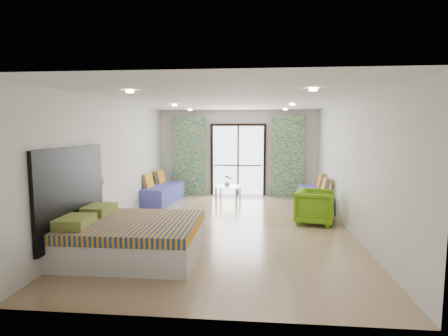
# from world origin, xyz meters

# --- Properties ---
(floor) EXTENTS (5.00, 7.50, 0.01)m
(floor) POSITION_xyz_m (0.00, 0.00, 0.00)
(floor) COLOR #957859
(floor) RESTS_ON ground
(ceiling) EXTENTS (5.00, 7.50, 0.01)m
(ceiling) POSITION_xyz_m (0.00, 0.00, 2.70)
(ceiling) COLOR silver
(ceiling) RESTS_ON ground
(wall_back) EXTENTS (5.00, 0.01, 2.70)m
(wall_back) POSITION_xyz_m (0.00, 3.75, 1.35)
(wall_back) COLOR silver
(wall_back) RESTS_ON ground
(wall_front) EXTENTS (5.00, 0.01, 2.70)m
(wall_front) POSITION_xyz_m (0.00, -3.75, 1.35)
(wall_front) COLOR silver
(wall_front) RESTS_ON ground
(wall_left) EXTENTS (0.01, 7.50, 2.70)m
(wall_left) POSITION_xyz_m (-2.50, 0.00, 1.35)
(wall_left) COLOR silver
(wall_left) RESTS_ON ground
(wall_right) EXTENTS (0.01, 7.50, 2.70)m
(wall_right) POSITION_xyz_m (2.50, 0.00, 1.35)
(wall_right) COLOR silver
(wall_right) RESTS_ON ground
(balcony_door) EXTENTS (1.76, 0.08, 2.28)m
(balcony_door) POSITION_xyz_m (0.00, 3.72, 1.26)
(balcony_door) COLOR black
(balcony_door) RESTS_ON floor
(balcony_rail) EXTENTS (1.52, 0.03, 0.04)m
(balcony_rail) POSITION_xyz_m (0.00, 3.73, 0.95)
(balcony_rail) COLOR #595451
(balcony_rail) RESTS_ON balcony_door
(curtain_left) EXTENTS (1.00, 0.10, 2.50)m
(curtain_left) POSITION_xyz_m (-1.55, 3.57, 1.25)
(curtain_left) COLOR beige
(curtain_left) RESTS_ON floor
(curtain_right) EXTENTS (1.00, 0.10, 2.50)m
(curtain_right) POSITION_xyz_m (1.55, 3.57, 1.25)
(curtain_right) COLOR beige
(curtain_right) RESTS_ON floor
(downlight_a) EXTENTS (0.12, 0.12, 0.02)m
(downlight_a) POSITION_xyz_m (-1.40, -2.00, 2.67)
(downlight_a) COLOR #FFE0B2
(downlight_a) RESTS_ON ceiling
(downlight_b) EXTENTS (0.12, 0.12, 0.02)m
(downlight_b) POSITION_xyz_m (1.40, -2.00, 2.67)
(downlight_b) COLOR #FFE0B2
(downlight_b) RESTS_ON ceiling
(downlight_c) EXTENTS (0.12, 0.12, 0.02)m
(downlight_c) POSITION_xyz_m (-1.40, 1.00, 2.67)
(downlight_c) COLOR #FFE0B2
(downlight_c) RESTS_ON ceiling
(downlight_d) EXTENTS (0.12, 0.12, 0.02)m
(downlight_d) POSITION_xyz_m (1.40, 1.00, 2.67)
(downlight_d) COLOR #FFE0B2
(downlight_d) RESTS_ON ceiling
(downlight_e) EXTENTS (0.12, 0.12, 0.02)m
(downlight_e) POSITION_xyz_m (-1.40, 3.00, 2.67)
(downlight_e) COLOR #FFE0B2
(downlight_e) RESTS_ON ceiling
(downlight_f) EXTENTS (0.12, 0.12, 0.02)m
(downlight_f) POSITION_xyz_m (1.40, 3.00, 2.67)
(downlight_f) COLOR #FFE0B2
(downlight_f) RESTS_ON ceiling
(headboard) EXTENTS (0.06, 2.10, 1.50)m
(headboard) POSITION_xyz_m (-2.46, -1.92, 1.05)
(headboard) COLOR black
(headboard) RESTS_ON floor
(switch_plate) EXTENTS (0.02, 0.10, 0.10)m
(switch_plate) POSITION_xyz_m (-2.47, -0.67, 1.05)
(switch_plate) COLOR silver
(switch_plate) RESTS_ON wall_left
(bed) EXTENTS (2.17, 1.77, 0.75)m
(bed) POSITION_xyz_m (-1.48, -1.92, 0.31)
(bed) COLOR silver
(bed) RESTS_ON floor
(daybed_left) EXTENTS (0.92, 1.87, 0.89)m
(daybed_left) POSITION_xyz_m (-2.12, 2.32, 0.28)
(daybed_left) COLOR #474CA9
(daybed_left) RESTS_ON floor
(daybed_right) EXTENTS (0.78, 1.82, 0.88)m
(daybed_right) POSITION_xyz_m (2.12, 1.98, 0.27)
(daybed_right) COLOR #474CA9
(daybed_right) RESTS_ON floor
(coffee_table) EXTENTS (0.76, 0.76, 0.78)m
(coffee_table) POSITION_xyz_m (-0.23, 2.67, 0.40)
(coffee_table) COLOR silver
(coffee_table) RESTS_ON floor
(vase) EXTENTS (0.22, 0.23, 0.17)m
(vase) POSITION_xyz_m (-0.27, 2.63, 0.54)
(vase) COLOR white
(vase) RESTS_ON coffee_table
(armchair) EXTENTS (0.93, 0.97, 0.83)m
(armchair) POSITION_xyz_m (1.89, 0.41, 0.41)
(armchair) COLOR #5F9D14
(armchair) RESTS_ON floor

